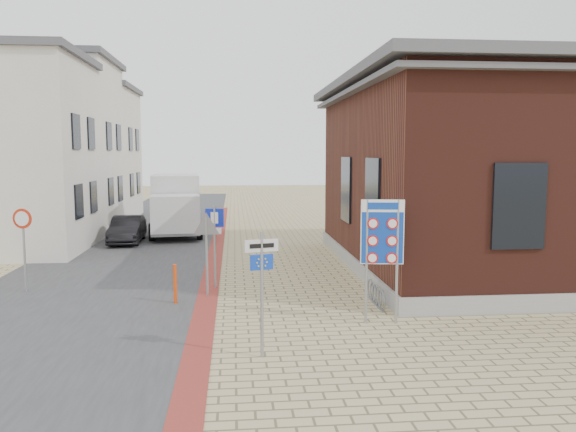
{
  "coord_description": "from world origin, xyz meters",
  "views": [
    {
      "loc": [
        -1.2,
        -12.56,
        4.14
      ],
      "look_at": [
        0.46,
        4.65,
        2.2
      ],
      "focal_mm": 35.0,
      "sensor_mm": 36.0,
      "label": 1
    }
  ],
  "objects": [
    {
      "name": "ground",
      "position": [
        0.0,
        0.0,
        0.0
      ],
      "size": [
        120.0,
        120.0,
        0.0
      ],
      "primitive_type": "plane",
      "color": "tan",
      "rests_on": "ground"
    },
    {
      "name": "bollard",
      "position": [
        -2.85,
        2.8,
        0.55
      ],
      "size": [
        0.1,
        0.1,
        1.1
      ],
      "primitive_type": "cylinder",
      "rotation": [
        0.0,
        0.0,
        -0.06
      ],
      "color": "#DC3E0B",
      "rests_on": "ground"
    },
    {
      "name": "bike_rack",
      "position": [
        2.65,
        2.2,
        0.26
      ],
      "size": [
        0.08,
        1.8,
        0.6
      ],
      "color": "slate",
      "rests_on": "ground"
    },
    {
      "name": "sedan",
      "position": [
        -6.16,
        13.83,
        0.62
      ],
      "size": [
        1.44,
        3.81,
        1.24
      ],
      "primitive_type": "imported",
      "rotation": [
        0.0,
        0.0,
        0.03
      ],
      "color": "black",
      "rests_on": "ground"
    },
    {
      "name": "townhouse_far",
      "position": [
        -10.99,
        24.0,
        4.17
      ],
      "size": [
        7.4,
        6.4,
        8.3
      ],
      "color": "beige",
      "rests_on": "ground"
    },
    {
      "name": "curb_strip",
      "position": [
        -2.0,
        10.0,
        0.01
      ],
      "size": [
        0.6,
        40.0,
        0.02
      ],
      "primitive_type": "cube",
      "color": "maroon",
      "rests_on": "ground"
    },
    {
      "name": "box_truck",
      "position": [
        -4.16,
        16.19,
        1.57
      ],
      "size": [
        2.89,
        5.99,
        3.03
      ],
      "rotation": [
        0.0,
        0.0,
        0.09
      ],
      "color": "slate",
      "rests_on": "ground"
    },
    {
      "name": "townhouse_mid",
      "position": [
        -10.99,
        18.0,
        4.57
      ],
      "size": [
        7.4,
        6.4,
        9.1
      ],
      "color": "beige",
      "rests_on": "ground"
    },
    {
      "name": "essen_sign",
      "position": [
        -0.66,
        -1.5,
        1.72
      ],
      "size": [
        0.69,
        0.21,
        2.59
      ],
      "rotation": [
        0.0,
        0.0,
        0.25
      ],
      "color": "gray",
      "rests_on": "ground"
    },
    {
      "name": "road_strip",
      "position": [
        -5.5,
        15.0,
        0.01
      ],
      "size": [
        7.0,
        60.0,
        0.02
      ],
      "primitive_type": "cube",
      "color": "#38383A",
      "rests_on": "ground"
    },
    {
      "name": "speed_sign",
      "position": [
        -7.41,
        4.5,
        1.71
      ],
      "size": [
        0.59,
        0.16,
        2.52
      ],
      "rotation": [
        0.0,
        0.0,
        -0.22
      ],
      "color": "gray",
      "rests_on": "ground"
    },
    {
      "name": "border_sign",
      "position": [
        2.34,
        0.5,
        2.2
      ],
      "size": [
        1.04,
        0.19,
        3.04
      ],
      "rotation": [
        0.0,
        0.0,
        -0.14
      ],
      "color": "gray",
      "rests_on": "ground"
    },
    {
      "name": "parking_sign",
      "position": [
        -1.8,
        4.5,
        1.74
      ],
      "size": [
        0.56,
        0.1,
        2.55
      ],
      "rotation": [
        0.0,
        0.0,
        -0.11
      ],
      "color": "gray",
      "rests_on": "ground"
    },
    {
      "name": "brick_building",
      "position": [
        8.99,
        7.0,
        3.49
      ],
      "size": [
        13.0,
        13.0,
        6.8
      ],
      "color": "gray",
      "rests_on": "ground"
    },
    {
      "name": "yield_sign",
      "position": [
        -2.0,
        3.5,
        1.84
      ],
      "size": [
        0.86,
        0.12,
        2.41
      ],
      "rotation": [
        0.0,
        0.0,
        0.07
      ],
      "color": "gray",
      "rests_on": "ground"
    }
  ]
}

